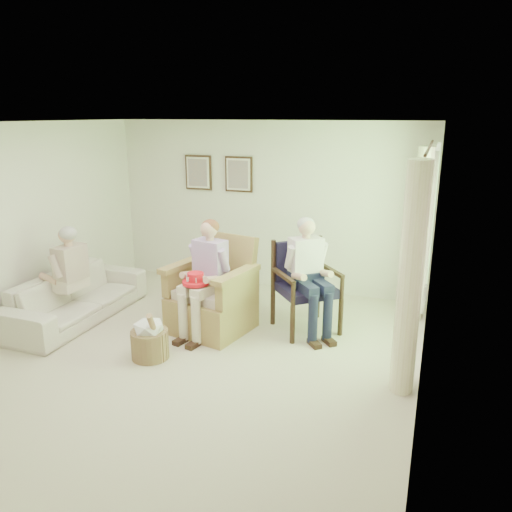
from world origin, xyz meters
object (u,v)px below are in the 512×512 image
person_wicker (206,269)px  person_sofa (66,270)px  wood_armchair (309,282)px  hatbox (150,338)px  wicker_armchair (213,301)px  red_hat (196,280)px  sofa (76,297)px  person_dark (305,267)px

person_wicker → person_sofa: (-1.87, -0.31, -0.12)m
wood_armchair → person_wicker: (-1.13, -0.65, 0.24)m
hatbox → wicker_armchair: bearing=71.2°
wood_armchair → person_sofa: (-3.00, -0.96, 0.12)m
wood_armchair → hatbox: (-1.46, -1.47, -0.37)m
person_wicker → hatbox: person_wicker is taller
wood_armchair → red_hat: 1.46m
hatbox → red_hat: bearing=66.0°
wicker_armchair → sofa: bearing=-158.1°
person_wicker → person_sofa: size_ratio=1.12×
wicker_armchair → red_hat: 0.53m
sofa → person_dark: person_dark is taller
wood_armchair → person_dark: person_dark is taller
person_wicker → wicker_armchair: bearing=101.7°
person_wicker → person_sofa: person_wicker is taller
sofa → person_sofa: (-0.00, -0.13, 0.42)m
person_sofa → sofa: bearing=-175.7°
person_sofa → wood_armchair: bearing=112.0°
wicker_armchair → person_sofa: (-1.87, -0.47, 0.35)m
wood_armchair → person_sofa: 3.15m
wicker_armchair → red_hat: bearing=-86.9°
person_wicker → hatbox: size_ratio=2.28×
sofa → wicker_armchair: bearing=-79.8°
person_wicker → person_sofa: 1.90m
wicker_armchair → person_dark: (1.13, 0.31, 0.48)m
person_dark → hatbox: 2.04m
sofa → hatbox: bearing=-112.7°
wicker_armchair → sofa: size_ratio=0.56×
wood_armchair → hatbox: size_ratio=1.78×
wicker_armchair → person_dark: bearing=26.9°
red_hat → hatbox: size_ratio=0.51×
sofa → person_sofa: bearing=180.0°
person_dark → wood_armchair: bearing=49.1°
sofa → person_wicker: bearing=-84.5°
sofa → hatbox: (1.54, -0.64, -0.07)m
sofa → hatbox: 1.67m
wicker_armchair → person_wicker: bearing=-78.3°
wicker_armchair → wood_armchair: size_ratio=1.08×
person_wicker → person_dark: (1.13, 0.46, 0.01)m
wood_armchair → red_hat: size_ratio=3.47×
person_sofa → red_hat: (1.82, 0.12, 0.04)m
sofa → red_hat: size_ratio=6.67×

